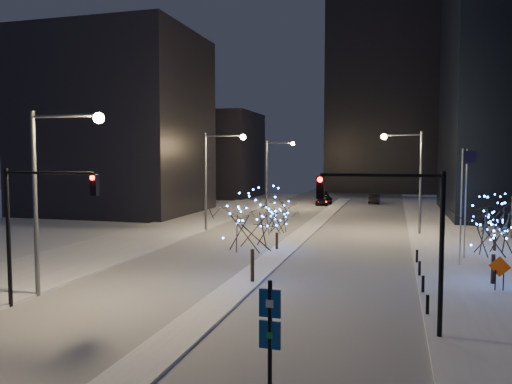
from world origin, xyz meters
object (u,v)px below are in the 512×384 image
(traffic_signal_west, at_px, (34,214))
(street_lamp_w_far, at_px, (273,164))
(street_lamp_w_near, at_px, (51,177))
(car_near, at_px, (324,200))
(holiday_tree_median_far, at_px, (277,219))
(wayfinding_sign, at_px, (270,328))
(street_lamp_east, at_px, (411,169))
(car_far, at_px, (324,195))
(holiday_tree_median_near, at_px, (252,221))
(construction_sign, at_px, (500,270))
(holiday_tree_plaza_near, at_px, (494,228))
(holiday_tree_plaza_far, at_px, (496,216))
(car_mid, at_px, (374,199))
(street_lamp_w_mid, at_px, (215,168))
(traffic_signal_east, at_px, (402,225))

(traffic_signal_west, bearing_deg, street_lamp_w_far, 90.55)
(street_lamp_w_near, bearing_deg, car_near, 83.02)
(holiday_tree_median_far, xyz_separation_m, wayfinding_sign, (5.50, -24.36, -0.22))
(street_lamp_east, height_order, car_far, street_lamp_east)
(street_lamp_w_far, distance_m, street_lamp_east, 29.08)
(holiday_tree_median_near, bearing_deg, street_lamp_east, 66.73)
(street_lamp_w_far, relative_size, construction_sign, 5.17)
(holiday_tree_plaza_near, bearing_deg, wayfinding_sign, -118.51)
(street_lamp_east, xyz_separation_m, holiday_tree_plaza_far, (6.25, -7.65, -3.52))
(car_mid, height_order, holiday_tree_median_far, holiday_tree_median_far)
(holiday_tree_median_far, bearing_deg, holiday_tree_plaza_far, 13.35)
(wayfinding_sign, bearing_deg, street_lamp_w_mid, 116.29)
(holiday_tree_median_far, distance_m, wayfinding_sign, 24.98)
(street_lamp_w_mid, bearing_deg, traffic_signal_west, -88.94)
(car_far, bearing_deg, holiday_tree_plaza_far, -75.70)
(holiday_tree_median_far, bearing_deg, construction_sign, -31.02)
(street_lamp_w_far, bearing_deg, street_lamp_east, -49.15)
(street_lamp_w_near, distance_m, holiday_tree_plaza_near, 25.07)
(holiday_tree_median_far, distance_m, holiday_tree_plaza_near, 16.50)
(car_far, relative_size, holiday_tree_median_near, 0.74)
(street_lamp_w_near, relative_size, holiday_tree_median_near, 1.70)
(street_lamp_w_mid, distance_m, car_far, 43.28)
(car_mid, xyz_separation_m, car_far, (-9.08, 6.84, -0.14))
(street_lamp_w_mid, relative_size, street_lamp_east, 1.00)
(street_lamp_w_near, relative_size, street_lamp_east, 1.00)
(holiday_tree_median_near, xyz_separation_m, holiday_tree_median_far, (-1.00, 10.64, -1.23))
(street_lamp_w_mid, bearing_deg, traffic_signal_east, -55.49)
(holiday_tree_median_far, xyz_separation_m, holiday_tree_plaza_near, (14.75, -7.34, 0.89))
(street_lamp_w_near, distance_m, traffic_signal_west, 2.70)
(street_lamp_east, distance_m, holiday_tree_plaza_far, 10.48)
(car_near, height_order, holiday_tree_median_near, holiday_tree_median_near)
(wayfinding_sign, bearing_deg, holiday_tree_median_far, 106.11)
(holiday_tree_plaza_far, relative_size, construction_sign, 2.33)
(holiday_tree_plaza_near, bearing_deg, traffic_signal_west, -154.08)
(car_mid, distance_m, car_far, 11.37)
(holiday_tree_median_far, relative_size, holiday_tree_plaza_far, 0.84)
(holiday_tree_plaza_near, bearing_deg, traffic_signal_east, -117.90)
(street_lamp_east, xyz_separation_m, holiday_tree_plaza_near, (4.17, -18.98, -3.00))
(street_lamp_w_far, height_order, street_lamp_east, same)
(street_lamp_east, height_order, car_mid, street_lamp_east)
(traffic_signal_east, bearing_deg, car_far, 100.44)
(holiday_tree_plaza_near, bearing_deg, car_mid, 99.72)
(street_lamp_w_near, relative_size, car_far, 2.30)
(holiday_tree_median_near, xyz_separation_m, holiday_tree_plaza_far, (15.83, 14.63, -0.86))
(traffic_signal_east, height_order, holiday_tree_plaza_far, traffic_signal_east)
(traffic_signal_east, bearing_deg, car_near, 101.02)
(car_far, relative_size, holiday_tree_median_far, 1.15)
(car_mid, bearing_deg, street_lamp_w_near, 77.67)
(street_lamp_w_far, xyz_separation_m, traffic_signal_west, (0.50, -52.00, -1.74))
(street_lamp_w_near, xyz_separation_m, construction_sign, (23.24, 7.46, -5.19))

